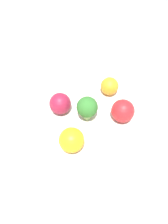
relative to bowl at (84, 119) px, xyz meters
The scene contains 8 objects.
ground_plane 0.04m from the bowl, ahead, with size 6.00×6.00×0.00m, color gray.
table_surface 0.03m from the bowl, ahead, with size 1.20×1.20×0.02m.
bowl is the anchor object (origin of this frame).
broccoli 0.05m from the bowl, 26.71° to the right, with size 0.05×0.05×0.06m.
apple_red 0.07m from the bowl, 151.93° to the right, with size 0.05×0.05×0.05m.
apple_green 0.09m from the bowl, 36.10° to the left, with size 0.05×0.05×0.05m.
orange_front 0.09m from the bowl, 65.29° to the right, with size 0.05×0.05×0.05m.
orange_back 0.10m from the bowl, 92.68° to the left, with size 0.04×0.04×0.04m.
Camera 1 is at (0.19, -0.21, 0.45)m, focal length 35.00 mm.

